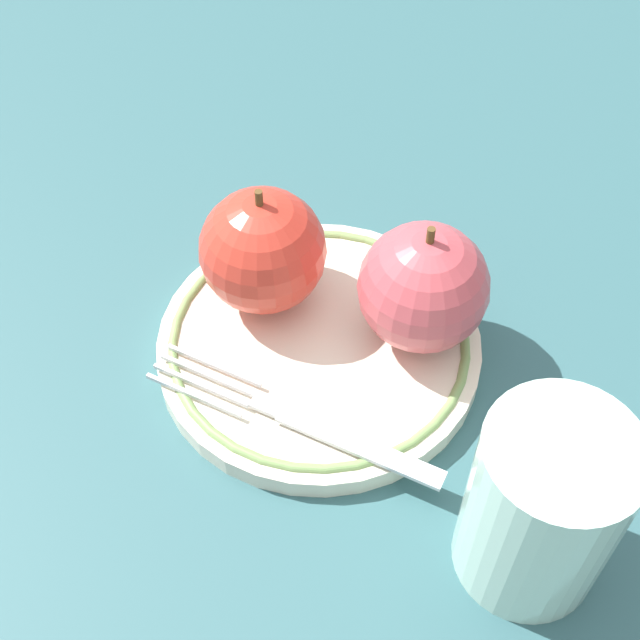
# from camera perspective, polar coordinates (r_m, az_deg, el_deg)

# --- Properties ---
(ground_plane) EXTENTS (2.00, 2.00, 0.00)m
(ground_plane) POSITION_cam_1_polar(r_m,az_deg,el_deg) (0.56, -1.62, -2.46)
(ground_plane) COLOR #2F585D
(plate) EXTENTS (0.20, 0.20, 0.02)m
(plate) POSITION_cam_1_polar(r_m,az_deg,el_deg) (0.56, 0.00, -1.82)
(plate) COLOR beige
(plate) RESTS_ON ground_plane
(apple_red_whole) EXTENTS (0.08, 0.08, 0.09)m
(apple_red_whole) POSITION_cam_1_polar(r_m,az_deg,el_deg) (0.54, -3.68, 4.46)
(apple_red_whole) COLOR red
(apple_red_whole) RESTS_ON plate
(apple_second_whole) EXTENTS (0.08, 0.08, 0.09)m
(apple_second_whole) POSITION_cam_1_polar(r_m,az_deg,el_deg) (0.53, 6.64, 2.09)
(apple_second_whole) COLOR #C54850
(apple_second_whole) RESTS_ON plate
(fork) EXTENTS (0.15, 0.13, 0.00)m
(fork) POSITION_cam_1_polar(r_m,az_deg,el_deg) (0.51, -1.16, -6.53)
(fork) COLOR silver
(fork) RESTS_ON plate
(drinking_glass) EXTENTS (0.08, 0.08, 0.11)m
(drinking_glass) POSITION_cam_1_polar(r_m,az_deg,el_deg) (0.46, 14.05, -11.54)
(drinking_glass) COLOR silver
(drinking_glass) RESTS_ON ground_plane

